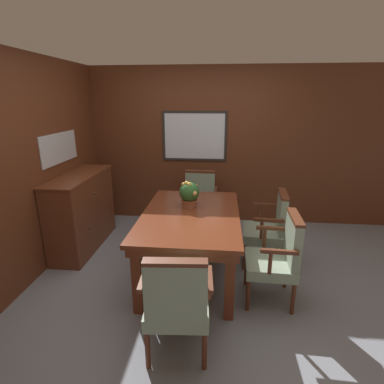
{
  "coord_description": "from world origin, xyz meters",
  "views": [
    {
      "loc": [
        0.29,
        -2.89,
        1.98
      ],
      "look_at": [
        -0.03,
        0.33,
        0.96
      ],
      "focal_mm": 28.0,
      "sensor_mm": 36.0,
      "label": 1
    }
  ],
  "objects_px": {
    "chair_right_far": "(270,226)",
    "chair_right_near": "(278,255)",
    "dining_table": "(191,221)",
    "chair_head_near": "(177,301)",
    "sideboard_cabinet": "(82,212)",
    "potted_plant": "(189,194)",
    "chair_head_far": "(199,200)"
  },
  "relations": [
    {
      "from": "chair_right_near",
      "to": "sideboard_cabinet",
      "type": "distance_m",
      "value": 2.6
    },
    {
      "from": "chair_head_near",
      "to": "potted_plant",
      "type": "relative_size",
      "value": 3.0
    },
    {
      "from": "chair_head_far",
      "to": "sideboard_cabinet",
      "type": "bearing_deg",
      "value": -153.56
    },
    {
      "from": "chair_right_far",
      "to": "chair_right_near",
      "type": "xyz_separation_m",
      "value": [
        -0.02,
        -0.72,
        0.0
      ]
    },
    {
      "from": "chair_right_near",
      "to": "sideboard_cabinet",
      "type": "relative_size",
      "value": 0.73
    },
    {
      "from": "chair_head_near",
      "to": "chair_right_far",
      "type": "xyz_separation_m",
      "value": [
        0.92,
        1.5,
        0.0
      ]
    },
    {
      "from": "dining_table",
      "to": "chair_head_far",
      "type": "distance_m",
      "value": 1.23
    },
    {
      "from": "chair_head_near",
      "to": "chair_head_far",
      "type": "relative_size",
      "value": 1.0
    },
    {
      "from": "chair_head_near",
      "to": "sideboard_cabinet",
      "type": "distance_m",
      "value": 2.3
    },
    {
      "from": "potted_plant",
      "to": "sideboard_cabinet",
      "type": "relative_size",
      "value": 0.24
    },
    {
      "from": "chair_right_far",
      "to": "potted_plant",
      "type": "height_order",
      "value": "potted_plant"
    },
    {
      "from": "potted_plant",
      "to": "sideboard_cabinet",
      "type": "bearing_deg",
      "value": 168.34
    },
    {
      "from": "chair_right_far",
      "to": "potted_plant",
      "type": "bearing_deg",
      "value": -78.96
    },
    {
      "from": "chair_head_near",
      "to": "sideboard_cabinet",
      "type": "bearing_deg",
      "value": -52.27
    },
    {
      "from": "chair_head_near",
      "to": "chair_right_far",
      "type": "distance_m",
      "value": 1.76
    },
    {
      "from": "chair_right_far",
      "to": "potted_plant",
      "type": "relative_size",
      "value": 3.0
    },
    {
      "from": "dining_table",
      "to": "potted_plant",
      "type": "distance_m",
      "value": 0.34
    },
    {
      "from": "potted_plant",
      "to": "dining_table",
      "type": "bearing_deg",
      "value": -80.26
    },
    {
      "from": "chair_right_near",
      "to": "chair_right_far",
      "type": "bearing_deg",
      "value": 179.95
    },
    {
      "from": "chair_head_far",
      "to": "sideboard_cabinet",
      "type": "relative_size",
      "value": 0.73
    },
    {
      "from": "chair_head_far",
      "to": "chair_right_near",
      "type": "xyz_separation_m",
      "value": [
        0.9,
        -1.6,
        0.0
      ]
    },
    {
      "from": "chair_head_near",
      "to": "chair_right_far",
      "type": "height_order",
      "value": "same"
    },
    {
      "from": "chair_head_far",
      "to": "dining_table",
      "type": "bearing_deg",
      "value": -87.69
    },
    {
      "from": "dining_table",
      "to": "chair_right_far",
      "type": "height_order",
      "value": "chair_right_far"
    },
    {
      "from": "chair_head_far",
      "to": "chair_right_near",
      "type": "height_order",
      "value": "same"
    },
    {
      "from": "chair_right_far",
      "to": "chair_head_near",
      "type": "bearing_deg",
      "value": -26.33
    },
    {
      "from": "chair_right_far",
      "to": "sideboard_cabinet",
      "type": "height_order",
      "value": "sideboard_cabinet"
    },
    {
      "from": "chair_head_far",
      "to": "sideboard_cabinet",
      "type": "distance_m",
      "value": 1.68
    },
    {
      "from": "chair_head_far",
      "to": "potted_plant",
      "type": "bearing_deg",
      "value": -90.0
    },
    {
      "from": "dining_table",
      "to": "potted_plant",
      "type": "height_order",
      "value": "potted_plant"
    },
    {
      "from": "chair_head_near",
      "to": "chair_right_near",
      "type": "distance_m",
      "value": 1.19
    },
    {
      "from": "dining_table",
      "to": "chair_head_far",
      "type": "bearing_deg",
      "value": 89.91
    }
  ]
}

